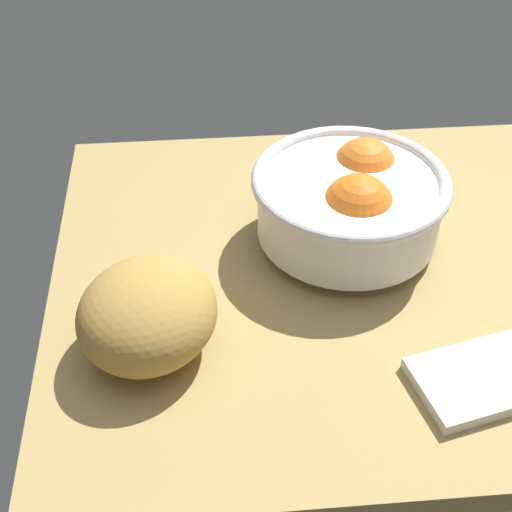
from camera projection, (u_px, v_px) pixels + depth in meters
ground_plane at (335, 279)px, 88.66cm from camera, size 66.56×61.34×3.00cm
fruit_bowl at (351, 200)px, 87.93cm from camera, size 23.32×23.32×11.40cm
bread_loaf at (147, 314)px, 75.34cm from camera, size 19.32×19.91×9.54cm
napkin_folded at (491, 377)px, 74.31cm from camera, size 17.05×12.36×1.41cm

